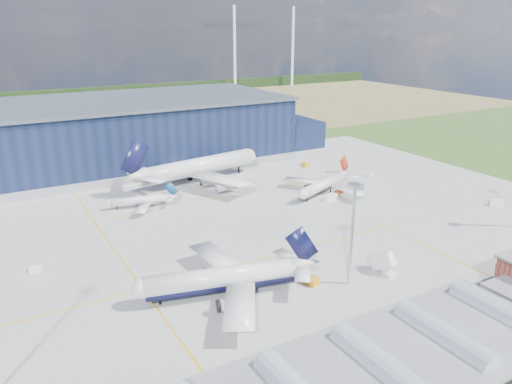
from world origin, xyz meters
name	(u,v)px	position (x,y,z in m)	size (l,w,h in m)	color
ground	(243,244)	(0.00, 0.00, 0.00)	(600.00, 600.00, 0.00)	#345821
apron	(226,231)	(0.00, 10.00, 0.03)	(220.00, 160.00, 0.08)	gray
farmland	(74,116)	(0.00, 220.00, 0.00)	(600.00, 220.00, 0.01)	olive
treeline	(52,95)	(0.00, 300.00, 4.00)	(600.00, 8.00, 8.00)	black
hangar	(139,134)	(2.81, 94.80, 11.62)	(145.00, 62.00, 26.10)	#0F1A35
glass_concourse	(395,372)	(-6.45, -60.00, 3.69)	(78.00, 23.00, 8.60)	black
light_mast_center	(353,218)	(10.00, -30.00, 15.43)	(2.60, 2.60, 23.00)	silver
airliner_navy	(221,267)	(-16.56, -20.65, 6.62)	(40.62, 39.74, 13.25)	silver
airliner_red	(324,179)	(42.52, 22.00, 5.22)	(32.03, 31.34, 10.45)	silver
airliner_widebody	(199,158)	(12.20, 55.00, 9.18)	(56.33, 55.11, 18.37)	silver
airliner_regional	(139,196)	(-14.87, 40.00, 3.67)	(22.51, 22.02, 7.34)	silver
gse_tug_a	(310,280)	(2.66, -25.81, 0.78)	(2.30, 3.76, 1.57)	orange
gse_tug_b	(240,305)	(-15.51, -27.00, 0.67)	(2.08, 3.11, 1.35)	orange
gse_van_a	(331,197)	(40.76, 15.74, 1.05)	(2.11, 4.83, 2.11)	silver
gse_cart_a	(369,174)	(70.55, 30.60, 0.64)	(1.96, 2.94, 1.27)	silver
gse_van_b	(496,203)	(82.63, -14.49, 0.98)	(1.95, 4.26, 1.95)	silver
gse_tug_c	(305,165)	(57.53, 53.29, 0.74)	(2.11, 3.37, 1.47)	orange
gse_cart_b	(36,269)	(-48.82, 10.52, 0.59)	(1.83, 2.74, 1.19)	silver
airstair	(382,265)	(20.13, -29.48, 1.77)	(2.22, 5.55, 3.55)	silver
car_b	(460,302)	(23.95, -48.00, 0.55)	(1.16, 3.34, 1.10)	#99999E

